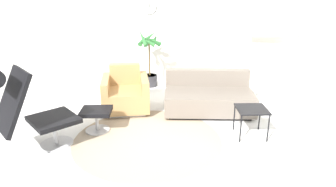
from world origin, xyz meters
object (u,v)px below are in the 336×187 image
armchair_red (126,94)px  couch_low (208,97)px  side_table (252,111)px  shelf_unit (271,47)px  lounge_chair (21,102)px  potted_plant (149,61)px  ottoman (96,115)px

armchair_red → couch_low: 1.44m
side_table → shelf_unit: 2.81m
lounge_chair → side_table: (3.00, 0.43, -0.34)m
side_table → shelf_unit: shelf_unit is taller
potted_plant → armchair_red: bearing=-105.6°
side_table → potted_plant: size_ratio=0.34×
lounge_chair → potted_plant: (1.47, 2.79, -0.17)m
ottoman → armchair_red: (0.34, 0.83, 0.04)m
ottoman → side_table: 2.26m
ottoman → side_table: side_table is taller
lounge_chair → ottoman: size_ratio=2.76×
potted_plant → side_table: bearing=-57.0°
couch_low → shelf_unit: 2.30m
ottoman → potted_plant: potted_plant is taller
potted_plant → shelf_unit: shelf_unit is taller
ottoman → armchair_red: armchair_red is taller
ottoman → shelf_unit: 4.13m
couch_low → potted_plant: 1.78m
couch_low → potted_plant: potted_plant is taller
armchair_red → potted_plant: 1.41m
lounge_chair → shelf_unit: size_ratio=0.73×
armchair_red → side_table: armchair_red is taller
side_table → ottoman: bearing=174.7°
couch_low → potted_plant: size_ratio=1.24×
lounge_chair → potted_plant: size_ratio=0.99×
side_table → potted_plant: 2.82m
shelf_unit → potted_plant: bearing=-176.3°
lounge_chair → armchair_red: (1.10, 1.46, -0.44)m
armchair_red → ottoman: bearing=61.3°
ottoman → couch_low: size_ratio=0.29×
lounge_chair → side_table: size_ratio=2.88×
lounge_chair → armchair_red: lounge_chair is taller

